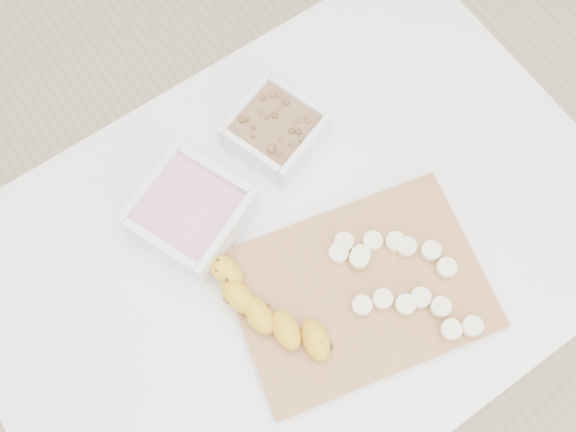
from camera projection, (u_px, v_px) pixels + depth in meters
ground at (294, 326)px, 1.70m from camera, size 3.50×3.50×0.00m
table at (298, 260)px, 1.09m from camera, size 1.00×0.70×0.75m
bowl_yogurt at (191, 212)px, 0.98m from camera, size 0.20×0.20×0.07m
bowl_granola at (275, 130)px, 1.03m from camera, size 0.17×0.17×0.06m
cutting_board at (359, 290)px, 0.97m from camera, size 0.42×0.34×0.01m
banana at (269, 311)px, 0.93m from camera, size 0.08×0.23×0.04m
banana_slices at (399, 276)px, 0.95m from camera, size 0.17×0.24×0.02m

